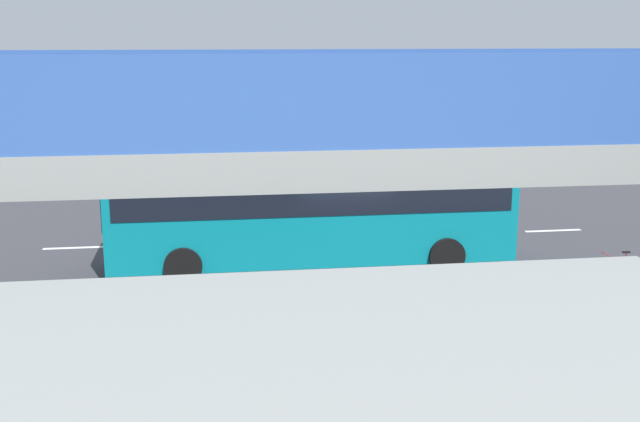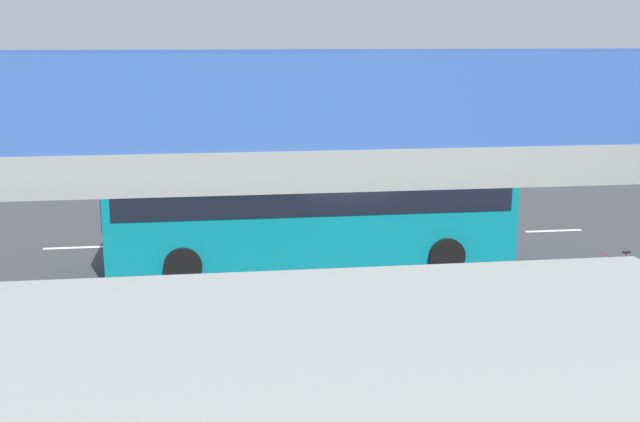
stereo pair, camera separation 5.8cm
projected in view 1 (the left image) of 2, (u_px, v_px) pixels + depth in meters
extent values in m
plane|color=#38383D|center=(340.00, 268.00, 23.09)|extent=(80.00, 80.00, 0.00)
cube|color=#0C8493|center=(312.00, 209.00, 22.90)|extent=(11.50, 2.55, 2.86)
cube|color=black|center=(312.00, 191.00, 22.79)|extent=(11.04, 2.59, 0.90)
cube|color=white|center=(312.00, 164.00, 22.61)|extent=(11.27, 2.58, 0.20)
cube|color=black|center=(106.00, 203.00, 22.04)|extent=(0.04, 2.24, 1.20)
cylinder|color=black|center=(183.00, 266.00, 21.43)|extent=(1.04, 0.30, 1.04)
cylinder|color=black|center=(185.00, 242.00, 23.90)|extent=(1.04, 0.30, 1.04)
cylinder|color=black|center=(446.00, 256.00, 22.43)|extent=(1.04, 0.30, 1.04)
cylinder|color=black|center=(423.00, 233.00, 24.90)|extent=(1.04, 0.30, 1.04)
torus|color=black|center=(600.00, 274.00, 21.28)|extent=(0.72, 0.06, 0.72)
torus|color=black|center=(636.00, 272.00, 21.42)|extent=(0.72, 0.06, 0.72)
cube|color=red|center=(618.00, 267.00, 21.31)|extent=(0.89, 0.04, 0.04)
cylinder|color=red|center=(626.00, 259.00, 21.29)|extent=(0.03, 0.03, 0.40)
cube|color=black|center=(626.00, 252.00, 21.24)|extent=(0.20, 0.08, 0.04)
cylinder|color=red|center=(606.00, 254.00, 21.17)|extent=(0.02, 0.44, 0.02)
cylinder|color=slate|center=(237.00, 203.00, 25.13)|extent=(0.08, 0.08, 2.80)
cube|color=blue|center=(236.00, 169.00, 24.89)|extent=(0.04, 0.60, 0.60)
cube|color=silver|center=(553.00, 231.00, 27.37)|extent=(2.00, 0.20, 0.01)
cube|color=silver|center=(441.00, 235.00, 26.83)|extent=(2.00, 0.20, 0.01)
cube|color=silver|center=(324.00, 239.00, 26.29)|extent=(2.00, 0.20, 0.01)
cube|color=silver|center=(202.00, 243.00, 25.74)|extent=(2.00, 0.20, 0.01)
cube|color=silver|center=(75.00, 248.00, 25.20)|extent=(2.00, 0.20, 0.01)
cube|color=gray|center=(482.00, 152.00, 10.81)|extent=(24.70, 2.60, 0.50)
cube|color=#3359A5|center=(456.00, 86.00, 11.84)|extent=(24.70, 0.08, 1.10)
cube|color=#3359A5|center=(520.00, 100.00, 9.43)|extent=(24.70, 0.08, 1.10)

